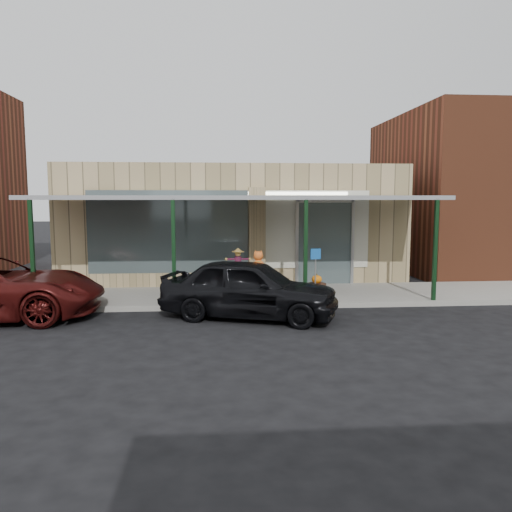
{
  "coord_description": "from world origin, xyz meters",
  "views": [
    {
      "loc": [
        -0.67,
        -11.36,
        3.0
      ],
      "look_at": [
        0.47,
        2.6,
        1.41
      ],
      "focal_mm": 35.0,
      "sensor_mm": 36.0,
      "label": 1
    }
  ],
  "objects": [
    {
      "name": "awning",
      "position": [
        0.0,
        3.56,
        3.01
      ],
      "size": [
        12.0,
        3.0,
        3.04
      ],
      "color": "gray",
      "rests_on": "ground"
    },
    {
      "name": "ground",
      "position": [
        0.0,
        0.0,
        0.0
      ],
      "size": [
        120.0,
        120.0,
        0.0
      ],
      "primitive_type": "plane",
      "color": "black",
      "rests_on": "ground"
    },
    {
      "name": "barrel_scarecrow",
      "position": [
        0.02,
        4.02,
        0.61
      ],
      "size": [
        0.82,
        0.63,
        1.36
      ],
      "rotation": [
        0.0,
        0.0,
        0.24
      ],
      "color": "#4D2E1F",
      "rests_on": "sidewalk"
    },
    {
      "name": "barrel_pumpkin",
      "position": [
        2.31,
        3.03,
        0.39
      ],
      "size": [
        0.7,
        0.7,
        0.67
      ],
      "rotation": [
        0.0,
        0.0,
        0.27
      ],
      "color": "#4D2E1F",
      "rests_on": "sidewalk"
    },
    {
      "name": "parked_sedan",
      "position": [
        0.17,
        1.05,
        0.76
      ],
      "size": [
        4.81,
        3.14,
        1.65
      ],
      "rotation": [
        0.0,
        0.0,
        1.24
      ],
      "color": "black",
      "rests_on": "ground"
    },
    {
      "name": "block_buildings_near",
      "position": [
        2.01,
        9.2,
        3.77
      ],
      "size": [
        61.0,
        8.0,
        8.0
      ],
      "color": "brown",
      "rests_on": "ground"
    },
    {
      "name": "sidewalk",
      "position": [
        0.0,
        3.6,
        0.07
      ],
      "size": [
        40.0,
        3.2,
        0.15
      ],
      "primitive_type": "cube",
      "color": "gray",
      "rests_on": "ground"
    },
    {
      "name": "storefront",
      "position": [
        -0.0,
        8.16,
        2.09
      ],
      "size": [
        12.0,
        6.25,
        4.2
      ],
      "color": "tan",
      "rests_on": "ground"
    },
    {
      "name": "handicap_sign",
      "position": [
        2.18,
        2.63,
        1.08
      ],
      "size": [
        0.3,
        0.07,
        1.45
      ],
      "rotation": [
        0.0,
        0.0,
        0.16
      ],
      "color": "gray",
      "rests_on": "sidewalk"
    }
  ]
}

